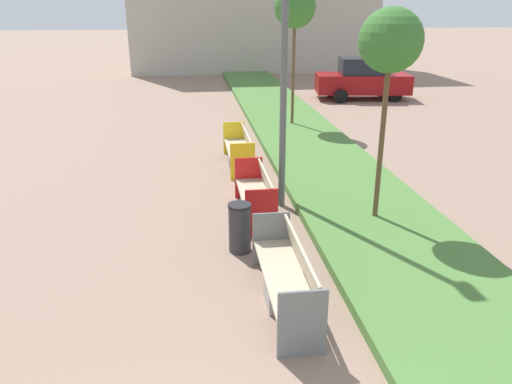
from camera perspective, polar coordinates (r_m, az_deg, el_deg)
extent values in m
cube|color=#4C7A38|center=(14.85, 6.51, 4.76)|extent=(2.80, 120.00, 0.18)
cube|color=#9E9B96|center=(7.44, 3.20, -11.21)|extent=(0.52, 0.60, 0.42)
cube|color=#BCAD8E|center=(7.32, 3.23, -9.68)|extent=(0.58, 2.35, 0.05)
cube|color=#BCAD8E|center=(7.24, 5.39, -7.72)|extent=(0.14, 2.25, 0.48)
cube|color=slate|center=(6.32, 5.30, -14.84)|extent=(0.62, 0.04, 0.94)
cube|color=slate|center=(8.34, 1.72, -5.38)|extent=(0.62, 0.04, 0.94)
cube|color=#9E9B96|center=(10.37, -0.18, -1.56)|extent=(0.52, 0.60, 0.42)
cube|color=#BCAD8E|center=(10.28, -0.18, -0.37)|extent=(0.58, 2.00, 0.05)
cube|color=#BCAD8E|center=(10.23, 1.32, 1.07)|extent=(0.14, 1.92, 0.48)
cube|color=red|center=(9.33, 0.63, -2.41)|extent=(0.62, 0.04, 0.94)
cube|color=red|center=(11.22, -0.85, 1.64)|extent=(0.62, 0.04, 0.94)
cube|color=#9E9B96|center=(13.60, -2.06, 3.90)|extent=(0.52, 0.60, 0.42)
cube|color=#BCAD8E|center=(13.53, -2.07, 4.83)|extent=(0.58, 2.33, 0.05)
cube|color=#BCAD8E|center=(13.49, -0.94, 5.95)|extent=(0.14, 2.24, 0.48)
cube|color=yellow|center=(12.39, -1.53, 3.49)|extent=(0.62, 0.04, 0.94)
cube|color=yellow|center=(14.66, -2.53, 6.21)|extent=(0.62, 0.04, 0.94)
cylinder|color=#2D2D30|center=(8.80, -1.87, -4.26)|extent=(0.39, 0.39, 0.84)
cylinder|color=black|center=(8.62, -1.90, -1.57)|extent=(0.41, 0.41, 0.05)
cylinder|color=#56595B|center=(10.15, 3.28, 17.43)|extent=(0.14, 0.14, 7.12)
cylinder|color=brown|center=(9.79, 14.11, 5.12)|extent=(0.10, 0.10, 3.22)
sphere|color=#38702D|center=(9.47, 15.15, 16.39)|extent=(1.15, 1.15, 1.15)
cylinder|color=brown|center=(17.60, 4.27, 13.13)|extent=(0.10, 0.10, 3.67)
sphere|color=#38702D|center=(17.45, 4.48, 20.35)|extent=(1.37, 1.37, 1.37)
cube|color=maroon|center=(23.94, 12.06, 12.05)|extent=(4.40, 2.33, 0.84)
cube|color=black|center=(23.84, 12.20, 13.90)|extent=(2.30, 1.83, 0.72)
cylinder|color=black|center=(23.62, 15.63, 10.61)|extent=(0.60, 0.20, 0.60)
cylinder|color=black|center=(25.27, 14.06, 11.37)|extent=(0.60, 0.20, 0.60)
cylinder|color=black|center=(22.76, 9.67, 10.71)|extent=(0.60, 0.20, 0.60)
cylinder|color=black|center=(24.47, 8.44, 11.46)|extent=(0.60, 0.20, 0.60)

